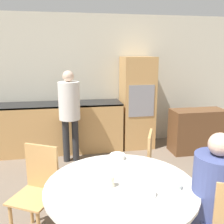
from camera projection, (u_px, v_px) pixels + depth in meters
name	position (u px, v px, depth m)	size (l,w,h in m)	color
wall_back	(98.00, 81.00, 5.06)	(6.49, 0.05, 2.60)	beige
kitchen_counter	(49.00, 127.00, 4.75)	(2.78, 0.60, 0.94)	tan
oven_unit	(137.00, 103.00, 4.96)	(0.61, 0.59, 1.79)	tan
sideboard	(197.00, 131.00, 4.77)	(1.01, 0.45, 0.82)	brown
dining_table	(121.00, 206.00, 2.21)	(1.32, 1.32, 0.75)	brown
chair_far_left	(38.00, 186.00, 2.58)	(0.54, 0.54, 0.94)	tan
chair_far_right	(142.00, 165.00, 3.07)	(0.52, 0.52, 0.94)	tan
person_seated	(217.00, 197.00, 2.04)	(0.38, 0.45, 1.26)	#262628
person_standing	(69.00, 107.00, 4.21)	(0.36, 0.36, 1.59)	#262628
cup	(111.00, 181.00, 2.12)	(0.06, 0.06, 0.10)	beige
bowl_near	(148.00, 193.00, 2.00)	(0.13, 0.13, 0.04)	white
bowl_centre	(175.00, 186.00, 2.10)	(0.12, 0.12, 0.05)	silver
bowl_far	(117.00, 156.00, 2.68)	(0.16, 0.16, 0.05)	white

